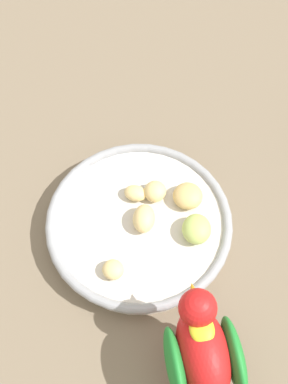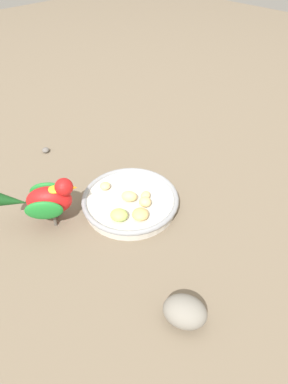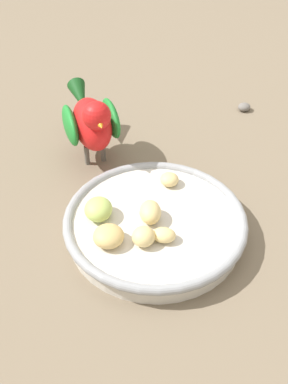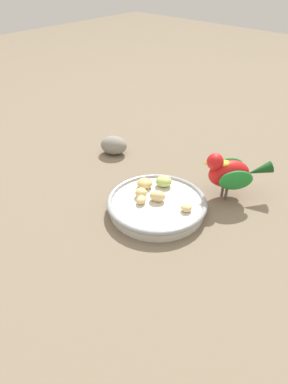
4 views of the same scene
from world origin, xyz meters
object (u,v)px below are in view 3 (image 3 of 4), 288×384
at_px(apple_piece_2, 169,179).
at_px(parrot, 91,120).
at_px(apple_piece_3, 144,236).
at_px(apple_piece_4, 164,235).
at_px(apple_piece_5, 98,209).
at_px(pebble_0, 244,107).
at_px(apple_piece_0, 109,236).
at_px(apple_piece_1, 151,213).
at_px(feeding_bowl, 155,224).

xyz_separation_m(apple_piece_2, parrot, (-0.14, 0.02, 0.03)).
height_order(apple_piece_3, apple_piece_4, apple_piece_3).
distance_m(apple_piece_4, parrot, 0.22).
xyz_separation_m(apple_piece_2, apple_piece_5, (-0.04, -0.10, 0.00)).
height_order(apple_piece_5, pebble_0, apple_piece_5).
xyz_separation_m(apple_piece_0, apple_piece_5, (-0.04, 0.03, 0.00)).
height_order(apple_piece_2, apple_piece_4, same).
relative_size(apple_piece_0, pebble_0, 1.66).
distance_m(apple_piece_5, parrot, 0.16).
height_order(apple_piece_1, pebble_0, apple_piece_1).
relative_size(apple_piece_0, parrot, 0.25).
bearing_deg(apple_piece_0, feeding_bowl, 67.03).
height_order(feeding_bowl, apple_piece_4, apple_piece_4).
xyz_separation_m(apple_piece_0, apple_piece_1, (0.02, 0.06, 0.00)).
relative_size(apple_piece_2, pebble_0, 1.13).
distance_m(parrot, pebble_0, 0.29).
bearing_deg(apple_piece_4, apple_piece_0, -144.44).
bearing_deg(apple_piece_1, apple_piece_5, -153.12).
xyz_separation_m(feeding_bowl, apple_piece_3, (0.01, -0.04, 0.02)).
bearing_deg(feeding_bowl, apple_piece_0, -112.97).
bearing_deg(pebble_0, apple_piece_5, -96.09).
bearing_deg(apple_piece_5, apple_piece_2, 66.85).
bearing_deg(pebble_0, apple_piece_2, -89.30).
height_order(apple_piece_1, apple_piece_2, apple_piece_1).
bearing_deg(parrot, apple_piece_0, -8.54).
distance_m(apple_piece_0, apple_piece_2, 0.13).
distance_m(apple_piece_2, pebble_0, 0.27).
height_order(apple_piece_4, parrot, parrot).
xyz_separation_m(apple_piece_0, apple_piece_3, (0.03, 0.02, 0.00)).
height_order(apple_piece_1, apple_piece_3, apple_piece_1).
bearing_deg(apple_piece_0, apple_piece_5, 140.63).
bearing_deg(feeding_bowl, parrot, 151.40).
bearing_deg(apple_piece_3, apple_piece_0, -149.05).
bearing_deg(apple_piece_3, parrot, 142.74).
height_order(feeding_bowl, pebble_0, feeding_bowl).
relative_size(apple_piece_0, apple_piece_2, 1.46).
distance_m(apple_piece_0, apple_piece_5, 0.05).
height_order(apple_piece_0, apple_piece_3, same).
height_order(apple_piece_0, apple_piece_2, apple_piece_0).
distance_m(apple_piece_0, apple_piece_1, 0.06).
relative_size(apple_piece_1, apple_piece_3, 1.30).
bearing_deg(apple_piece_1, pebble_0, 93.04).
bearing_deg(apple_piece_0, apple_piece_3, 30.95).
xyz_separation_m(apple_piece_3, pebble_0, (-0.03, 0.38, -0.03)).
relative_size(apple_piece_2, parrot, 0.17).
relative_size(feeding_bowl, apple_piece_1, 6.25).
bearing_deg(pebble_0, parrot, -118.45).
bearing_deg(parrot, apple_piece_3, 2.34).
relative_size(apple_piece_2, apple_piece_4, 0.90).
xyz_separation_m(apple_piece_2, pebble_0, (-0.00, 0.27, -0.03)).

